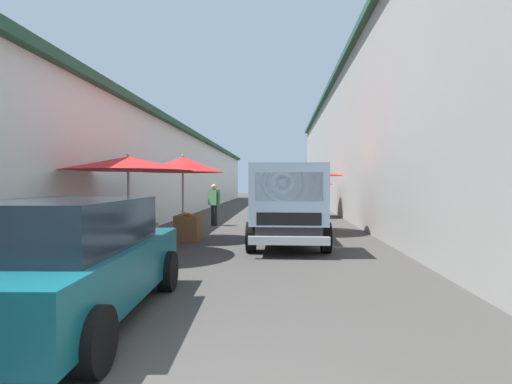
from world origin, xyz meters
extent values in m
plane|color=#3D3A38|center=(13.50, 0.00, 0.00)|extent=(90.00, 90.00, 0.00)
cube|color=silver|center=(15.75, 7.24, 2.03)|extent=(49.50, 7.00, 4.06)
cube|color=#284C38|center=(15.75, 7.24, 4.18)|extent=(49.80, 7.50, 0.24)
cube|color=gray|center=(15.75, -7.24, 3.46)|extent=(49.50, 7.00, 6.92)
cube|color=#284C38|center=(15.75, -7.24, 7.04)|extent=(49.80, 7.50, 0.24)
cylinder|color=#9E9EA3|center=(6.44, 2.51, 1.11)|extent=(0.06, 0.06, 2.23)
cone|color=red|center=(6.44, 2.51, 2.07)|extent=(2.88, 2.88, 0.31)
sphere|color=#9E9EA3|center=(6.44, 2.51, 2.27)|extent=(0.07, 0.07, 0.07)
cube|color=#9E7547|center=(6.39, 2.28, 0.35)|extent=(0.89, 0.67, 0.71)
sphere|color=orange|center=(6.13, 2.47, 0.75)|extent=(0.09, 0.09, 0.09)
sphere|color=orange|center=(6.37, 2.18, 0.75)|extent=(0.09, 0.09, 0.09)
sphere|color=orange|center=(6.55, 2.22, 0.81)|extent=(0.09, 0.09, 0.09)
cylinder|color=#9E9EA3|center=(8.96, 1.90, 1.19)|extent=(0.06, 0.06, 2.37)
cone|color=red|center=(8.96, 1.90, 2.16)|extent=(2.33, 2.33, 0.43)
sphere|color=#9E9EA3|center=(8.96, 1.90, 2.41)|extent=(0.07, 0.07, 0.07)
cube|color=brown|center=(8.90, 1.72, 0.36)|extent=(0.93, 0.66, 0.72)
sphere|color=orange|center=(8.60, 1.62, 0.77)|extent=(0.09, 0.09, 0.09)
sphere|color=orange|center=(8.62, 1.66, 0.77)|extent=(0.09, 0.09, 0.09)
sphere|color=orange|center=(8.86, 1.81, 0.77)|extent=(0.09, 0.09, 0.09)
sphere|color=orange|center=(8.66, 1.74, 0.77)|extent=(0.09, 0.09, 0.09)
cylinder|color=#9E9EA3|center=(10.91, -1.63, 1.09)|extent=(0.06, 0.06, 2.18)
cone|color=red|center=(10.91, -1.63, 2.03)|extent=(2.60, 2.60, 0.32)
sphere|color=#9E9EA3|center=(10.91, -1.63, 2.22)|extent=(0.07, 0.07, 0.07)
cube|color=olive|center=(11.07, -1.61, 0.40)|extent=(0.89, 0.77, 0.80)
sphere|color=orange|center=(10.89, -1.57, 0.84)|extent=(0.09, 0.09, 0.09)
sphere|color=orange|center=(10.91, -1.86, 0.84)|extent=(0.09, 0.09, 0.09)
sphere|color=orange|center=(11.10, -1.51, 0.84)|extent=(0.09, 0.09, 0.09)
cylinder|color=#9E9EA3|center=(16.86, -2.33, 1.02)|extent=(0.06, 0.06, 2.04)
cone|color=red|center=(16.86, -2.33, 1.79)|extent=(2.26, 2.26, 0.49)
sphere|color=#9E9EA3|center=(16.86, -2.33, 2.08)|extent=(0.07, 0.07, 0.07)
cube|color=brown|center=(17.10, -2.33, 0.37)|extent=(0.89, 0.66, 0.74)
sphere|color=orange|center=(17.05, -2.40, 0.78)|extent=(0.09, 0.09, 0.09)
sphere|color=orange|center=(16.97, -2.30, 0.78)|extent=(0.09, 0.09, 0.09)
sphere|color=orange|center=(16.88, -2.31, 0.78)|extent=(0.09, 0.09, 0.09)
sphere|color=orange|center=(17.28, -2.18, 0.84)|extent=(0.09, 0.09, 0.09)
sphere|color=orange|center=(17.05, -2.39, 0.78)|extent=(0.09, 0.09, 0.09)
cube|color=#0F4C56|center=(2.30, 1.61, 0.57)|extent=(3.98, 1.91, 0.64)
cube|color=#19232D|center=(2.16, 1.60, 1.17)|extent=(2.41, 1.63, 0.56)
cube|color=black|center=(4.21, 1.70, 0.35)|extent=(0.18, 1.65, 0.20)
cube|color=silver|center=(4.20, 2.29, 0.63)|extent=(0.07, 0.24, 0.14)
cube|color=silver|center=(4.26, 1.12, 0.63)|extent=(0.07, 0.24, 0.14)
cylinder|color=black|center=(3.59, 2.53, 0.30)|extent=(0.61, 0.23, 0.60)
cylinder|color=black|center=(3.67, 0.82, 0.30)|extent=(0.61, 0.23, 0.60)
cylinder|color=black|center=(1.02, 0.68, 0.30)|extent=(0.61, 0.23, 0.60)
cube|color=black|center=(8.71, -1.08, 0.50)|extent=(4.81, 1.50, 0.36)
cube|color=#ADC6E0|center=(7.08, -1.08, 1.38)|extent=(1.55, 1.76, 1.40)
cube|color=#19232D|center=(6.34, -1.07, 1.55)|extent=(0.07, 1.47, 0.63)
cube|color=#19232D|center=(7.08, -1.08, 1.55)|extent=(1.05, 1.78, 0.45)
cube|color=black|center=(6.33, -1.07, 0.86)|extent=(0.07, 1.40, 0.28)
cube|color=silver|center=(6.25, -1.07, 0.40)|extent=(0.13, 1.75, 0.18)
cube|color=gray|center=(9.53, -1.91, 0.93)|extent=(3.16, 0.08, 0.50)
cube|color=gray|center=(9.54, -0.27, 0.93)|extent=(3.16, 0.08, 0.50)
cube|color=gray|center=(11.08, -1.10, 0.93)|extent=(0.07, 1.65, 0.50)
cylinder|color=black|center=(7.08, -1.95, 0.36)|extent=(0.72, 0.22, 0.72)
cylinder|color=black|center=(7.09, -0.20, 0.36)|extent=(0.72, 0.22, 0.72)
cylinder|color=black|center=(10.15, -1.97, 0.36)|extent=(0.72, 0.22, 0.72)
cylinder|color=black|center=(10.16, -0.22, 0.36)|extent=(0.72, 0.22, 0.72)
cylinder|color=navy|center=(12.54, -0.58, 0.37)|extent=(0.14, 0.14, 0.75)
cylinder|color=navy|center=(12.46, -0.71, 0.37)|extent=(0.14, 0.14, 0.75)
cube|color=#D8C666|center=(12.50, -0.65, 1.03)|extent=(0.41, 0.47, 0.56)
sphere|color=tan|center=(12.50, -0.65, 1.41)|extent=(0.21, 0.21, 0.21)
cylinder|color=#D8C666|center=(12.65, -0.43, 1.05)|extent=(0.08, 0.08, 0.50)
cylinder|color=#D8C666|center=(12.35, -0.87, 1.05)|extent=(0.08, 0.08, 0.50)
cylinder|color=#232328|center=(12.72, 1.58, 0.39)|extent=(0.14, 0.14, 0.78)
cylinder|color=#232328|center=(12.82, 1.71, 0.39)|extent=(0.14, 0.14, 0.78)
cube|color=#4C8C59|center=(12.77, 1.65, 1.08)|extent=(0.44, 0.48, 0.59)
sphere|color=tan|center=(12.77, 1.65, 1.48)|extent=(0.22, 0.22, 0.22)
cylinder|color=#4C8C59|center=(12.60, 1.43, 1.11)|extent=(0.08, 0.08, 0.53)
cylinder|color=#4C8C59|center=(12.94, 1.87, 1.11)|extent=(0.08, 0.08, 0.53)
cylinder|color=black|center=(16.15, -1.71, 0.22)|extent=(0.44, 0.11, 0.44)
cylinder|color=black|center=(14.90, -1.78, 0.22)|extent=(0.45, 0.13, 0.44)
cube|color=#3359A5|center=(15.48, -1.75, 0.27)|extent=(0.91, 0.33, 0.08)
ellipsoid|color=black|center=(15.18, -1.76, 0.64)|extent=(0.57, 0.29, 0.20)
cube|color=#3359A5|center=(16.10, -1.72, 0.67)|extent=(0.16, 0.33, 0.56)
cylinder|color=silver|center=(16.03, -1.72, 0.77)|extent=(0.28, 0.07, 0.68)
cylinder|color=black|center=(15.95, -1.72, 1.12)|extent=(0.55, 0.06, 0.04)
camera|label=1|loc=(-2.21, -0.89, 1.64)|focal=27.80mm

